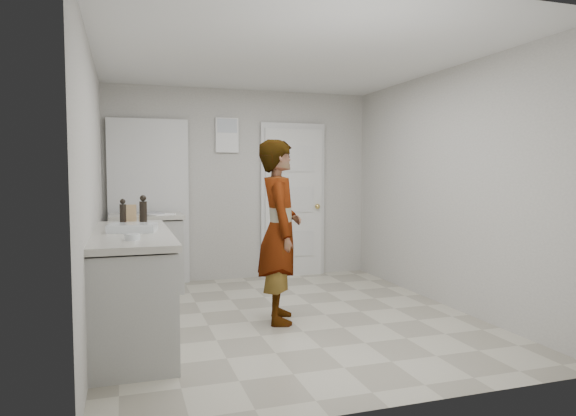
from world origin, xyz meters
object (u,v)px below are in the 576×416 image
object	(u,v)px
egg_bowl	(132,237)
person	(280,231)
oil_cruet_b	(123,214)
spice_jar	(142,219)
cake_mix_box	(131,213)
baking_dish	(133,228)
oil_cruet_a	(143,210)

from	to	relation	value
egg_bowl	person	bearing A→B (deg)	28.35
oil_cruet_b	egg_bowl	size ratio (longest dim) A/B	2.24
person	spice_jar	xyz separation A→B (m)	(-1.24, 0.57, 0.10)
cake_mix_box	spice_jar	size ratio (longest dim) A/B	2.17
baking_dish	person	bearing A→B (deg)	7.80
cake_mix_box	baking_dish	xyz separation A→B (m)	(-0.00, -0.94, -0.05)
oil_cruet_b	baking_dish	world-z (taller)	oil_cruet_b
person	oil_cruet_b	size ratio (longest dim) A/B	6.68
person	baking_dish	bearing A→B (deg)	110.42
baking_dish	egg_bowl	size ratio (longest dim) A/B	3.66
person	egg_bowl	bearing A→B (deg)	130.96
oil_cruet_a	baking_dish	distance (m)	0.60
oil_cruet_b	baking_dish	distance (m)	0.38
spice_jar	oil_cruet_a	bearing A→B (deg)	-86.58
oil_cruet_a	oil_cruet_b	bearing A→B (deg)	-129.96
spice_jar	egg_bowl	bearing A→B (deg)	-94.87
spice_jar	egg_bowl	distance (m)	1.30
person	oil_cruet_b	distance (m)	1.43
spice_jar	oil_cruet_a	xyz separation A→B (m)	(0.01, -0.17, 0.09)
cake_mix_box	oil_cruet_b	xyz separation A→B (m)	(-0.08, -0.58, 0.04)
spice_jar	baking_dish	bearing A→B (deg)	-97.39
person	spice_jar	distance (m)	1.36
person	oil_cruet_a	size ratio (longest dim) A/B	6.17
cake_mix_box	spice_jar	xyz separation A→B (m)	(0.10, -0.19, -0.05)
oil_cruet_a	spice_jar	bearing A→B (deg)	93.42
spice_jar	oil_cruet_b	distance (m)	0.43
oil_cruet_a	oil_cruet_b	world-z (taller)	oil_cruet_a
person	cake_mix_box	size ratio (longest dim) A/B	10.26
cake_mix_box	oil_cruet_b	world-z (taller)	oil_cruet_b
oil_cruet_b	egg_bowl	bearing A→B (deg)	-86.06
cake_mix_box	spice_jar	world-z (taller)	cake_mix_box
cake_mix_box	oil_cruet_a	distance (m)	0.38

